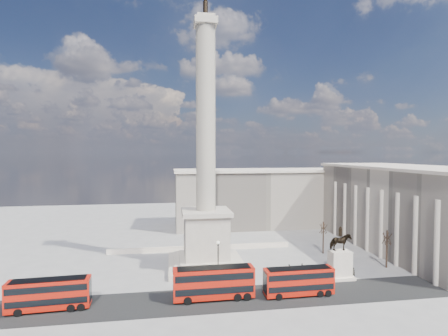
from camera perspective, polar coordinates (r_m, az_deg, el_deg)
ground at (r=63.99m, az=-2.46°, el=-17.18°), size 180.00×180.00×0.00m
asphalt_road at (r=55.58m, az=4.25°, el=-20.32°), size 120.00×9.00×0.01m
nelsons_column at (r=65.77m, az=-2.98°, el=-5.03°), size 14.00×14.00×49.85m
balustrade_wall at (r=79.01m, az=-3.80°, el=-12.90°), size 40.00×0.60×1.10m
building_east at (r=87.78m, az=27.47°, el=-5.77°), size 19.00×46.00×18.60m
building_northeast at (r=104.21m, az=6.05°, el=-4.77°), size 51.00×17.00×16.60m
red_bus_a at (r=55.99m, az=-26.59°, el=-17.92°), size 10.80×3.06×4.33m
red_bus_b at (r=53.89m, az=-1.59°, el=-18.19°), size 11.85×2.90×4.79m
red_bus_c at (r=56.36m, az=12.17°, el=-17.60°), size 10.56×2.65×4.27m
victorian_lamp at (r=61.75m, az=-0.97°, el=-14.21°), size 0.55×0.55×6.43m
equestrian_statue at (r=64.86m, az=18.40°, el=-14.10°), size 4.35×3.26×8.97m
bare_tree_near at (r=72.80m, az=32.63°, el=-9.55°), size 1.98×1.98×8.68m
bare_tree_mid at (r=73.16m, az=25.07°, el=-10.15°), size 1.94×1.94×7.37m
bare_tree_far at (r=78.36m, az=15.92°, el=-9.29°), size 1.76×1.76×7.17m
pedestrian_walking at (r=65.57m, az=10.63°, el=-15.91°), size 0.76×0.66×1.75m
pedestrian_standing at (r=66.83m, az=20.30°, el=-15.69°), size 0.97×0.84×1.72m
pedestrian_crossing at (r=66.26m, az=12.64°, el=-15.70°), size 1.08×1.06×1.82m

